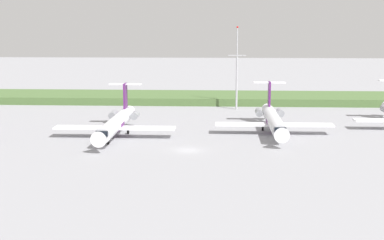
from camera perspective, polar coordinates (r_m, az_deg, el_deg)
ground_plane at (r=122.31m, az=0.42°, el=-0.04°), size 500.00×500.00×0.00m
grass_berm at (r=153.62m, az=0.96°, el=2.32°), size 320.00×20.00×1.98m
regional_jet_second at (r=105.69m, az=-7.84°, el=-0.28°), size 22.81×31.00×9.00m
regional_jet_third at (r=109.24m, az=8.42°, el=0.03°), size 22.81×31.00×9.00m
antenna_mast at (r=138.28m, az=4.66°, el=4.66°), size 4.40×0.50×20.72m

